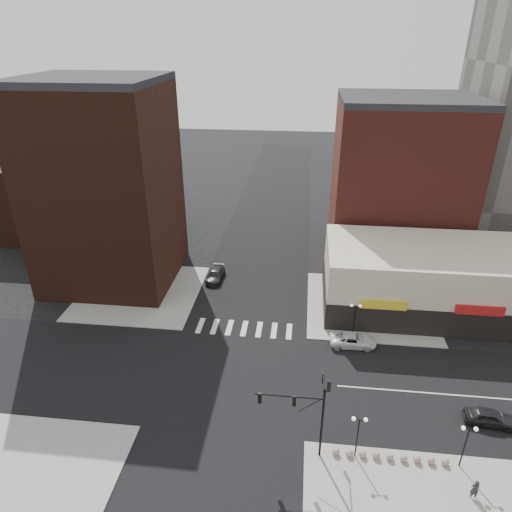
{
  "coord_description": "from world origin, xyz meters",
  "views": [
    {
      "loc": [
        6.05,
        -34.0,
        30.62
      ],
      "look_at": [
        1.62,
        4.87,
        11.0
      ],
      "focal_mm": 32.0,
      "sensor_mm": 36.0,
      "label": 1
    }
  ],
  "objects_px": {
    "street_lamp_ne": "(355,312)",
    "dark_sedan_east": "(490,417)",
    "street_lamp_se_b": "(467,437)",
    "pedestrian": "(475,489)",
    "street_lamp_se_a": "(359,427)",
    "traffic_signal": "(310,405)",
    "white_suv": "(353,340)",
    "dark_sedan_north": "(216,275)"
  },
  "relations": [
    {
      "from": "street_lamp_se_b",
      "to": "street_lamp_se_a",
      "type": "bearing_deg",
      "value": 180.0
    },
    {
      "from": "traffic_signal",
      "to": "street_lamp_se_a",
      "type": "distance_m",
      "value": 4.12
    },
    {
      "from": "traffic_signal",
      "to": "street_lamp_se_a",
      "type": "xyz_separation_m",
      "value": [
        3.76,
        -0.17,
        -1.67
      ]
    },
    {
      "from": "street_lamp_ne",
      "to": "pedestrian",
      "type": "distance_m",
      "value": 20.1
    },
    {
      "from": "white_suv",
      "to": "pedestrian",
      "type": "bearing_deg",
      "value": -158.32
    },
    {
      "from": "traffic_signal",
      "to": "white_suv",
      "type": "height_order",
      "value": "traffic_signal"
    },
    {
      "from": "street_lamp_se_b",
      "to": "traffic_signal",
      "type": "bearing_deg",
      "value": 179.18
    },
    {
      "from": "street_lamp_se_a",
      "to": "street_lamp_se_b",
      "type": "height_order",
      "value": "same"
    },
    {
      "from": "street_lamp_se_b",
      "to": "pedestrian",
      "type": "xyz_separation_m",
      "value": [
        0.22,
        -2.61,
        -2.32
      ]
    },
    {
      "from": "white_suv",
      "to": "dark_sedan_east",
      "type": "bearing_deg",
      "value": -133.17
    },
    {
      "from": "dark_sedan_north",
      "to": "street_lamp_ne",
      "type": "bearing_deg",
      "value": -29.59
    },
    {
      "from": "traffic_signal",
      "to": "street_lamp_ne",
      "type": "height_order",
      "value": "traffic_signal"
    },
    {
      "from": "street_lamp_se_a",
      "to": "white_suv",
      "type": "bearing_deg",
      "value": 86.43
    },
    {
      "from": "street_lamp_ne",
      "to": "dark_sedan_east",
      "type": "relative_size",
      "value": 0.98
    },
    {
      "from": "white_suv",
      "to": "pedestrian",
      "type": "height_order",
      "value": "pedestrian"
    },
    {
      "from": "white_suv",
      "to": "pedestrian",
      "type": "distance_m",
      "value": 18.61
    },
    {
      "from": "traffic_signal",
      "to": "dark_sedan_north",
      "type": "distance_m",
      "value": 29.96
    },
    {
      "from": "pedestrian",
      "to": "street_lamp_ne",
      "type": "bearing_deg",
      "value": -70.26
    },
    {
      "from": "traffic_signal",
      "to": "dark_sedan_east",
      "type": "distance_m",
      "value": 16.76
    },
    {
      "from": "dark_sedan_east",
      "to": "pedestrian",
      "type": "xyz_separation_m",
      "value": [
        -3.55,
        -7.43,
        0.25
      ]
    },
    {
      "from": "street_lamp_se_b",
      "to": "street_lamp_ne",
      "type": "xyz_separation_m",
      "value": [
        -7.0,
        16.0,
        0.0
      ]
    },
    {
      "from": "street_lamp_se_a",
      "to": "traffic_signal",
      "type": "bearing_deg",
      "value": 177.43
    },
    {
      "from": "street_lamp_se_b",
      "to": "dark_sedan_north",
      "type": "xyz_separation_m",
      "value": [
        -24.49,
        26.96,
        -2.59
      ]
    },
    {
      "from": "street_lamp_se_b",
      "to": "dark_sedan_north",
      "type": "bearing_deg",
      "value": 132.25
    },
    {
      "from": "traffic_signal",
      "to": "pedestrian",
      "type": "height_order",
      "value": "traffic_signal"
    },
    {
      "from": "traffic_signal",
      "to": "street_lamp_se_b",
      "type": "bearing_deg",
      "value": -0.82
    },
    {
      "from": "street_lamp_se_b",
      "to": "pedestrian",
      "type": "height_order",
      "value": "street_lamp_se_b"
    },
    {
      "from": "dark_sedan_north",
      "to": "street_lamp_se_a",
      "type": "bearing_deg",
      "value": -56.07
    },
    {
      "from": "street_lamp_se_b",
      "to": "white_suv",
      "type": "xyz_separation_m",
      "value": [
        -7.1,
        14.5,
        -2.61
      ]
    },
    {
      "from": "dark_sedan_east",
      "to": "white_suv",
      "type": "bearing_deg",
      "value": 54.48
    },
    {
      "from": "street_lamp_ne",
      "to": "dark_sedan_north",
      "type": "relative_size",
      "value": 0.87
    },
    {
      "from": "dark_sedan_east",
      "to": "dark_sedan_north",
      "type": "distance_m",
      "value": 35.9
    },
    {
      "from": "traffic_signal",
      "to": "street_lamp_se_a",
      "type": "bearing_deg",
      "value": -2.57
    },
    {
      "from": "street_lamp_se_a",
      "to": "dark_sedan_north",
      "type": "xyz_separation_m",
      "value": [
        -16.49,
        26.96,
        -2.59
      ]
    },
    {
      "from": "street_lamp_ne",
      "to": "pedestrian",
      "type": "bearing_deg",
      "value": -68.79
    },
    {
      "from": "dark_sedan_north",
      "to": "white_suv",
      "type": "bearing_deg",
      "value": -33.14
    },
    {
      "from": "white_suv",
      "to": "pedestrian",
      "type": "relative_size",
      "value": 2.89
    },
    {
      "from": "street_lamp_ne",
      "to": "pedestrian",
      "type": "xyz_separation_m",
      "value": [
        7.22,
        -18.61,
        -2.32
      ]
    },
    {
      "from": "street_lamp_se_b",
      "to": "white_suv",
      "type": "relative_size",
      "value": 0.84
    },
    {
      "from": "traffic_signal",
      "to": "white_suv",
      "type": "xyz_separation_m",
      "value": [
        4.67,
        14.33,
        -4.28
      ]
    },
    {
      "from": "traffic_signal",
      "to": "dark_sedan_north",
      "type": "xyz_separation_m",
      "value": [
        -12.72,
        26.79,
        -4.27
      ]
    },
    {
      "from": "traffic_signal",
      "to": "street_lamp_ne",
      "type": "distance_m",
      "value": 16.62
    }
  ]
}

